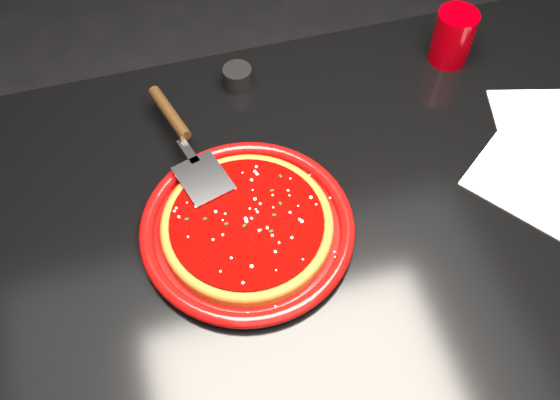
# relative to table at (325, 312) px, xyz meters

# --- Properties ---
(floor) EXTENTS (4.00, 4.00, 0.01)m
(floor) POSITION_rel_table_xyz_m (0.00, 0.00, -0.38)
(floor) COLOR black
(floor) RESTS_ON ground
(table) EXTENTS (1.20, 0.80, 0.75)m
(table) POSITION_rel_table_xyz_m (0.00, 0.00, 0.00)
(table) COLOR black
(table) RESTS_ON floor
(plate) EXTENTS (0.42, 0.42, 0.02)m
(plate) POSITION_rel_table_xyz_m (-0.15, 0.01, 0.39)
(plate) COLOR #780605
(plate) RESTS_ON table
(pizza_crust) EXTENTS (0.34, 0.34, 0.01)m
(pizza_crust) POSITION_rel_table_xyz_m (-0.15, 0.01, 0.39)
(pizza_crust) COLOR brown
(pizza_crust) RESTS_ON plate
(pizza_crust_rim) EXTENTS (0.34, 0.34, 0.02)m
(pizza_crust_rim) POSITION_rel_table_xyz_m (-0.15, 0.01, 0.40)
(pizza_crust_rim) COLOR brown
(pizza_crust_rim) RESTS_ON plate
(pizza_sauce) EXTENTS (0.30, 0.30, 0.01)m
(pizza_sauce) POSITION_rel_table_xyz_m (-0.15, 0.01, 0.40)
(pizza_sauce) COLOR #6B0200
(pizza_sauce) RESTS_ON plate
(parmesan_dusting) EXTENTS (0.22, 0.22, 0.01)m
(parmesan_dusting) POSITION_rel_table_xyz_m (-0.15, 0.01, 0.41)
(parmesan_dusting) COLOR beige
(parmesan_dusting) RESTS_ON plate
(basil_flecks) EXTENTS (0.21, 0.21, 0.00)m
(basil_flecks) POSITION_rel_table_xyz_m (-0.15, 0.01, 0.41)
(basil_flecks) COLOR black
(basil_flecks) RESTS_ON plate
(pizza_server) EXTENTS (0.16, 0.31, 0.02)m
(pizza_server) POSITION_rel_table_xyz_m (-0.21, 0.17, 0.42)
(pizza_server) COLOR #B2B5BA
(pizza_server) RESTS_ON plate
(cup) EXTENTS (0.08, 0.08, 0.10)m
(cup) POSITION_rel_table_xyz_m (0.30, 0.27, 0.43)
(cup) COLOR #850005
(cup) RESTS_ON table
(napkin_a) EXTENTS (0.26, 0.26, 0.00)m
(napkin_a) POSITION_rel_table_xyz_m (0.33, -0.02, 0.38)
(napkin_a) COLOR silver
(napkin_a) RESTS_ON table
(napkin_b) EXTENTS (0.18, 0.19, 0.00)m
(napkin_b) POSITION_rel_table_xyz_m (0.39, 0.08, 0.38)
(napkin_b) COLOR silver
(napkin_b) RESTS_ON table
(ramekin) EXTENTS (0.07, 0.07, 0.04)m
(ramekin) POSITION_rel_table_xyz_m (-0.09, 0.31, 0.39)
(ramekin) COLOR black
(ramekin) RESTS_ON table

